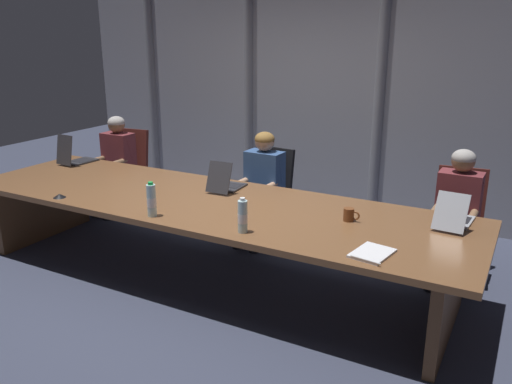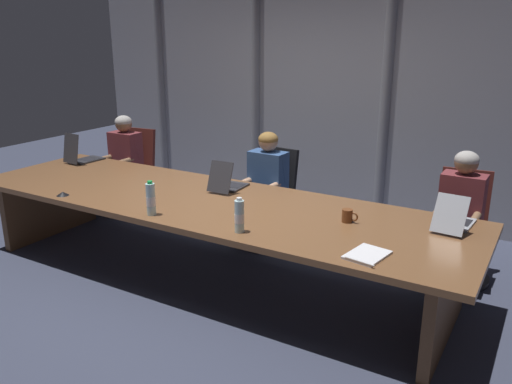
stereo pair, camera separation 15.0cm
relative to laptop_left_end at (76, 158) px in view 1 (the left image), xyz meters
The scene contains 17 objects.
ground_plane 2.18m from the laptop_left_end, 11.69° to the right, with size 13.29×13.29×0.00m, color #383D51.
conference_table 2.04m from the laptop_left_end, 11.69° to the right, with size 4.66×1.35×0.74m.
curtain_backdrop 2.88m from the laptop_left_end, 44.37° to the left, with size 6.65×0.17×3.07m.
laptop_left_end is the anchor object (origin of this frame).
laptop_left_mid 2.00m from the laptop_left_end, ahead, with size 0.25×0.42×0.29m.
laptop_center 4.00m from the laptop_left_end, ahead, with size 0.26×0.48×0.28m.
office_chair_left_end 0.87m from the laptop_left_end, 87.72° to the left, with size 0.60×0.60×0.98m.
office_chair_left_mid 2.18m from the laptop_left_end, 20.47° to the left, with size 0.60×0.60×0.95m.
office_chair_center 4.04m from the laptop_left_end, 10.76° to the left, with size 0.60×0.60×0.97m.
person_left_end 0.60m from the laptop_left_end, 90.11° to the left, with size 0.39×0.55×1.17m.
person_left_mid 2.10m from the laptop_left_end, 16.35° to the left, with size 0.41×0.56×1.16m.
person_center 3.98m from the laptop_left_end, ahead, with size 0.38×0.55×1.19m.
water_bottle_primary 2.09m from the laptop_left_end, 27.20° to the right, with size 0.07×0.07×0.28m.
water_bottle_secondary 2.82m from the laptop_left_end, 18.91° to the right, with size 0.07×0.07×0.26m.
coffee_mug_near 3.29m from the laptop_left_end, ahead, with size 0.13×0.08×0.10m.
conference_mic_left_side 1.28m from the laptop_left_end, 49.48° to the right, with size 0.11×0.11×0.04m, color black.
spiral_notepad 3.72m from the laptop_left_end, 13.32° to the right, with size 0.27×0.34×0.03m.
Camera 1 is at (2.47, -3.59, 2.15)m, focal length 36.66 mm.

